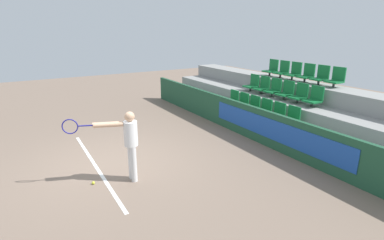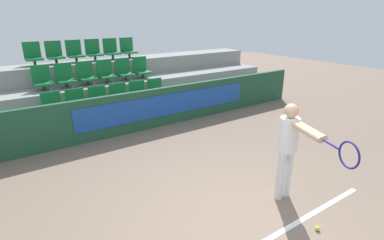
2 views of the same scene
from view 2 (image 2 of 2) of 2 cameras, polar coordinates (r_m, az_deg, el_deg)
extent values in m
plane|color=#7A6656|center=(4.44, 9.04, -20.09)|extent=(30.00, 30.00, 0.00)
cube|color=#1E4C33|center=(7.45, -13.51, 0.99)|extent=(11.79, 0.12, 1.02)
cube|color=#19479E|center=(7.93, -4.18, 3.00)|extent=(4.96, 0.02, 0.56)
cube|color=gray|center=(8.02, -14.79, 0.23)|extent=(11.39, 0.92, 0.50)
cube|color=gray|center=(8.79, -17.02, 3.41)|extent=(11.39, 0.92, 1.00)
cube|color=gray|center=(9.59, -18.90, 6.06)|extent=(11.39, 0.92, 1.50)
cylinder|color=#333333|center=(7.66, -24.68, 0.69)|extent=(0.07, 0.07, 0.15)
cube|color=#146B33|center=(7.63, -24.78, 1.39)|extent=(0.43, 0.43, 0.05)
cube|color=#146B33|center=(7.75, -25.29, 3.40)|extent=(0.43, 0.04, 0.42)
cylinder|color=#333333|center=(7.75, -20.76, 1.44)|extent=(0.07, 0.07, 0.15)
cube|color=#146B33|center=(7.73, -20.85, 2.14)|extent=(0.43, 0.43, 0.05)
cube|color=#146B33|center=(7.85, -21.41, 4.11)|extent=(0.43, 0.04, 0.42)
cylinder|color=#333333|center=(7.89, -16.95, 2.17)|extent=(0.07, 0.07, 0.15)
cube|color=#146B33|center=(7.86, -17.03, 2.86)|extent=(0.43, 0.43, 0.05)
cube|color=#146B33|center=(7.98, -17.62, 4.78)|extent=(0.43, 0.04, 0.42)
cylinder|color=#333333|center=(8.05, -13.29, 2.86)|extent=(0.07, 0.07, 0.15)
cube|color=#146B33|center=(8.03, -13.34, 3.53)|extent=(0.43, 0.43, 0.05)
cube|color=#146B33|center=(8.14, -13.97, 5.41)|extent=(0.43, 0.04, 0.42)
cylinder|color=#333333|center=(8.25, -9.78, 3.50)|extent=(0.07, 0.07, 0.15)
cube|color=#146B33|center=(8.23, -9.82, 4.16)|extent=(0.43, 0.43, 0.05)
cube|color=#146B33|center=(8.34, -10.47, 5.99)|extent=(0.43, 0.04, 0.42)
cylinder|color=#333333|center=(8.48, -6.44, 4.10)|extent=(0.07, 0.07, 0.15)
cube|color=#146B33|center=(8.46, -6.47, 4.75)|extent=(0.43, 0.43, 0.05)
cube|color=#146B33|center=(8.57, -7.14, 6.53)|extent=(0.43, 0.04, 0.42)
cylinder|color=#333333|center=(8.42, -26.35, 5.57)|extent=(0.07, 0.07, 0.15)
cube|color=#146B33|center=(8.40, -26.45, 6.23)|extent=(0.43, 0.43, 0.05)
cube|color=#146B33|center=(8.55, -26.89, 7.97)|extent=(0.43, 0.04, 0.42)
cylinder|color=#333333|center=(8.51, -22.74, 6.21)|extent=(0.07, 0.07, 0.15)
cube|color=#146B33|center=(8.49, -22.83, 6.86)|extent=(0.43, 0.43, 0.05)
cube|color=#146B33|center=(8.63, -23.32, 8.58)|extent=(0.43, 0.04, 0.42)
cylinder|color=#333333|center=(8.63, -19.22, 6.81)|extent=(0.07, 0.07, 0.15)
cube|color=#146B33|center=(8.61, -19.29, 7.46)|extent=(0.43, 0.43, 0.05)
cube|color=#146B33|center=(8.75, -19.82, 9.14)|extent=(0.43, 0.04, 0.42)
cylinder|color=#333333|center=(8.78, -15.79, 7.37)|extent=(0.07, 0.07, 0.15)
cube|color=#146B33|center=(8.76, -15.85, 8.00)|extent=(0.43, 0.43, 0.05)
cube|color=#146B33|center=(8.90, -16.41, 9.66)|extent=(0.43, 0.04, 0.42)
cylinder|color=#333333|center=(8.96, -12.49, 7.88)|extent=(0.07, 0.07, 0.15)
cube|color=#146B33|center=(8.95, -12.54, 8.50)|extent=(0.43, 0.43, 0.05)
cube|color=#146B33|center=(9.08, -13.12, 10.12)|extent=(0.43, 0.04, 0.42)
cylinder|color=#333333|center=(9.18, -9.32, 8.35)|extent=(0.07, 0.07, 0.15)
cube|color=#146B33|center=(9.16, -9.36, 8.96)|extent=(0.43, 0.43, 0.05)
cube|color=#146B33|center=(9.29, -9.96, 10.54)|extent=(0.43, 0.04, 0.42)
cylinder|color=#333333|center=(9.24, -27.75, 9.62)|extent=(0.07, 0.07, 0.15)
cube|color=#146B33|center=(9.23, -27.84, 10.22)|extent=(0.43, 0.43, 0.05)
cube|color=#146B33|center=(9.39, -28.24, 11.74)|extent=(0.43, 0.04, 0.42)
cylinder|color=#333333|center=(9.32, -24.42, 10.17)|extent=(0.07, 0.07, 0.15)
cube|color=#146B33|center=(9.31, -24.50, 10.77)|extent=(0.43, 0.43, 0.05)
cube|color=#146B33|center=(9.47, -24.93, 12.27)|extent=(0.43, 0.04, 0.42)
cylinder|color=#333333|center=(9.43, -21.14, 10.69)|extent=(0.07, 0.07, 0.15)
cube|color=#146B33|center=(9.42, -21.22, 11.28)|extent=(0.43, 0.43, 0.05)
cube|color=#146B33|center=(9.58, -21.68, 12.76)|extent=(0.43, 0.04, 0.42)
cylinder|color=#333333|center=(9.57, -17.94, 11.16)|extent=(0.07, 0.07, 0.15)
cube|color=#146B33|center=(9.56, -18.01, 11.74)|extent=(0.43, 0.43, 0.05)
cube|color=#146B33|center=(9.72, -18.50, 13.20)|extent=(0.43, 0.04, 0.42)
cylinder|color=#333333|center=(9.74, -14.84, 11.58)|extent=(0.07, 0.07, 0.15)
cube|color=#146B33|center=(9.72, -14.89, 12.16)|extent=(0.43, 0.43, 0.05)
cube|color=#146B33|center=(9.88, -15.41, 13.59)|extent=(0.43, 0.04, 0.42)
cylinder|color=#333333|center=(9.93, -11.83, 11.96)|extent=(0.07, 0.07, 0.15)
cube|color=#146B33|center=(9.92, -11.87, 12.52)|extent=(0.43, 0.43, 0.05)
cube|color=#146B33|center=(10.07, -12.41, 13.93)|extent=(0.43, 0.04, 0.42)
cylinder|color=silver|center=(4.99, 16.52, -10.13)|extent=(0.13, 0.13, 0.82)
cylinder|color=silver|center=(5.10, 17.70, -9.55)|extent=(0.13, 0.13, 0.82)
cylinder|color=white|center=(4.76, 17.93, -2.65)|extent=(0.30, 0.30, 0.54)
sphere|color=tan|center=(4.64, 18.41, 1.67)|extent=(0.21, 0.21, 0.21)
cylinder|color=tan|center=(4.30, 21.00, -2.09)|extent=(0.29, 0.60, 0.09)
cylinder|color=tan|center=(4.37, 21.62, -1.85)|extent=(0.29, 0.60, 0.09)
cylinder|color=navy|center=(4.01, 24.96, -4.22)|extent=(0.13, 0.29, 0.03)
torus|color=navy|center=(3.81, 27.73, -5.92)|extent=(0.13, 0.31, 0.32)
sphere|color=#CCDB33|center=(4.70, 22.78, -18.51)|extent=(0.07, 0.07, 0.07)
camera|label=1|loc=(9.44, 53.80, 14.52)|focal=28.00mm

